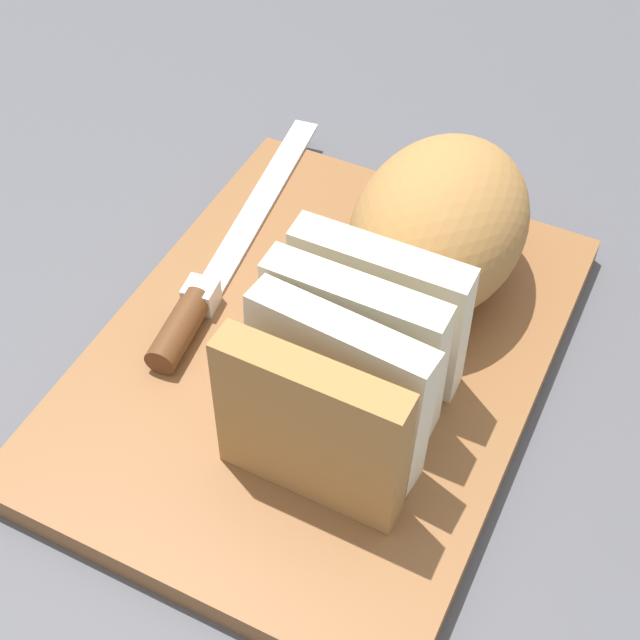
% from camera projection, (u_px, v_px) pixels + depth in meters
% --- Properties ---
extents(ground_plane, '(3.00, 3.00, 0.00)m').
position_uv_depth(ground_plane, '(320.00, 369.00, 0.62)').
color(ground_plane, '#4C4C51').
extents(cutting_board, '(0.37, 0.28, 0.02)m').
position_uv_depth(cutting_board, '(320.00, 360.00, 0.62)').
color(cutting_board, brown).
rests_on(cutting_board, ground_plane).
extents(bread_loaf, '(0.27, 0.12, 0.11)m').
position_uv_depth(bread_loaf, '(409.00, 272.00, 0.58)').
color(bread_loaf, '#A8753D').
rests_on(bread_loaf, cutting_board).
extents(bread_knife, '(0.28, 0.06, 0.02)m').
position_uv_depth(bread_knife, '(206.00, 288.00, 0.63)').
color(bread_knife, silver).
rests_on(bread_knife, cutting_board).
extents(crumb_near_knife, '(0.00, 0.00, 0.00)m').
position_uv_depth(crumb_near_knife, '(398.00, 316.00, 0.62)').
color(crumb_near_knife, '#996633').
rests_on(crumb_near_knife, cutting_board).
extents(crumb_near_loaf, '(0.01, 0.01, 0.01)m').
position_uv_depth(crumb_near_loaf, '(288.00, 316.00, 0.62)').
color(crumb_near_loaf, '#996633').
rests_on(crumb_near_loaf, cutting_board).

